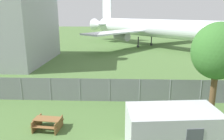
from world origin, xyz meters
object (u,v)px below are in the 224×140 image
(airplane, at_px, (150,28))
(picnic_bench_near_cabin, at_px, (48,123))
(tree_near_hangar, at_px, (218,52))
(portable_cabin, at_px, (172,130))

(airplane, xyz_separation_m, picnic_bench_near_cabin, (-10.88, -36.23, -3.73))
(tree_near_hangar, bearing_deg, picnic_bench_near_cabin, -168.46)
(airplane, bearing_deg, portable_cabin, -48.36)
(picnic_bench_near_cabin, bearing_deg, tree_near_hangar, 11.54)
(airplane, distance_m, tree_near_hangar, 33.93)
(airplane, bearing_deg, tree_near_hangar, -42.59)
(portable_cabin, bearing_deg, picnic_bench_near_cabin, 160.06)
(airplane, relative_size, portable_cabin, 6.38)
(tree_near_hangar, bearing_deg, airplane, 90.70)
(portable_cabin, distance_m, tree_near_hangar, 6.72)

